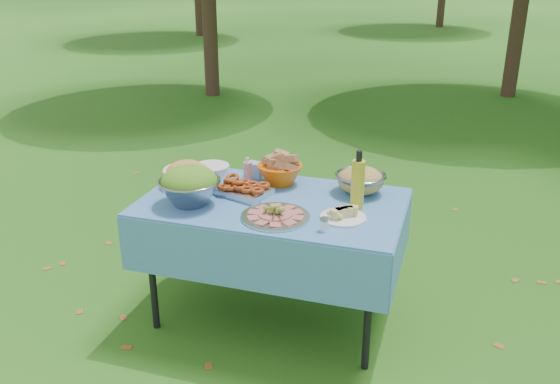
# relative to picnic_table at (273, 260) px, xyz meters

# --- Properties ---
(ground) EXTENTS (80.00, 80.00, 0.00)m
(ground) POSITION_rel_picnic_table_xyz_m (0.00, 0.00, -0.38)
(ground) COLOR #0C3309
(ground) RESTS_ON ground
(picnic_table) EXTENTS (1.46, 0.86, 0.76)m
(picnic_table) POSITION_rel_picnic_table_xyz_m (0.00, 0.00, 0.00)
(picnic_table) COLOR #81C7F9
(picnic_table) RESTS_ON ground
(salad_bowl) EXTENTS (0.38, 0.38, 0.22)m
(salad_bowl) POSITION_rel_picnic_table_xyz_m (-0.42, -0.18, 0.49)
(salad_bowl) COLOR gray
(salad_bowl) RESTS_ON picnic_table
(pasta_bowl_white) EXTENTS (0.31, 0.31, 0.15)m
(pasta_bowl_white) POSITION_rel_picnic_table_xyz_m (-0.56, 0.07, 0.46)
(pasta_bowl_white) COLOR silver
(pasta_bowl_white) RESTS_ON picnic_table
(plate_stack) EXTENTS (0.25, 0.25, 0.06)m
(plate_stack) POSITION_rel_picnic_table_xyz_m (-0.51, 0.31, 0.41)
(plate_stack) COLOR silver
(plate_stack) RESTS_ON picnic_table
(wipes_box) EXTENTS (0.11, 0.09, 0.09)m
(wipes_box) POSITION_rel_picnic_table_xyz_m (-0.22, 0.33, 0.43)
(wipes_box) COLOR #8DB6DD
(wipes_box) RESTS_ON picnic_table
(sanitizer_bottle) EXTENTS (0.06, 0.06, 0.15)m
(sanitizer_bottle) POSITION_rel_picnic_table_xyz_m (-0.24, 0.25, 0.46)
(sanitizer_bottle) COLOR pink
(sanitizer_bottle) RESTS_ON picnic_table
(bread_bowl) EXTENTS (0.35, 0.35, 0.18)m
(bread_bowl) POSITION_rel_picnic_table_xyz_m (-0.04, 0.27, 0.47)
(bread_bowl) COLOR #DD5C07
(bread_bowl) RESTS_ON picnic_table
(pasta_bowl_steel) EXTENTS (0.36, 0.36, 0.16)m
(pasta_bowl_steel) POSITION_rel_picnic_table_xyz_m (0.45, 0.27, 0.46)
(pasta_bowl_steel) COLOR gray
(pasta_bowl_steel) RESTS_ON picnic_table
(fried_tray) EXTENTS (0.35, 0.29, 0.07)m
(fried_tray) POSITION_rel_picnic_table_xyz_m (-0.19, 0.04, 0.42)
(fried_tray) COLOR silver
(fried_tray) RESTS_ON picnic_table
(charcuterie_platter) EXTENTS (0.43, 0.43, 0.08)m
(charcuterie_platter) POSITION_rel_picnic_table_xyz_m (0.09, -0.22, 0.42)
(charcuterie_platter) COLOR silver
(charcuterie_platter) RESTS_ON picnic_table
(oil_bottle) EXTENTS (0.09, 0.09, 0.33)m
(oil_bottle) POSITION_rel_picnic_table_xyz_m (0.47, 0.04, 0.55)
(oil_bottle) COLOR gold
(oil_bottle) RESTS_ON picnic_table
(cheese_plate) EXTENTS (0.26, 0.26, 0.07)m
(cheese_plate) POSITION_rel_picnic_table_xyz_m (0.43, -0.12, 0.41)
(cheese_plate) COLOR silver
(cheese_plate) RESTS_ON picnic_table
(shaker) EXTENTS (0.05, 0.05, 0.07)m
(shaker) POSITION_rel_picnic_table_xyz_m (0.37, -0.29, 0.42)
(shaker) COLOR white
(shaker) RESTS_ON picnic_table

